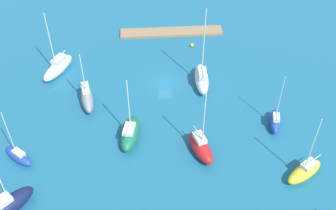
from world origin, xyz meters
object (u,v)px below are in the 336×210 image
at_px(sailboat_blue_along_channel, 275,121).
at_px(sailboat_red_off_beacon, 201,147).
at_px(sailboat_white_outer_mooring, 58,67).
at_px(sailboat_yellow_west_end, 305,171).
at_px(sailboat_green_near_pier, 130,133).
at_px(mooring_buoy_yellow, 192,45).
at_px(sailboat_gray_center_basin, 87,97).
at_px(pier_dock, 171,32).
at_px(sailboat_white_far_south, 202,78).
at_px(sailboat_navy_east_end, 8,206).
at_px(sailboat_blue_lone_south, 18,156).

distance_m(sailboat_blue_along_channel, sailboat_red_off_beacon, 12.89).
bearing_deg(sailboat_white_outer_mooring, sailboat_yellow_west_end, 83.23).
bearing_deg(sailboat_green_near_pier, mooring_buoy_yellow, -15.01).
xyz_separation_m(sailboat_blue_along_channel, sailboat_gray_center_basin, (29.00, -7.04, 0.33)).
distance_m(pier_dock, sailboat_white_far_south, 17.02).
xyz_separation_m(sailboat_white_far_south, sailboat_green_near_pier, (12.10, 11.75, -0.19)).
bearing_deg(sailboat_green_near_pier, sailboat_white_far_south, -34.03).
distance_m(sailboat_white_far_south, sailboat_navy_east_end, 36.04).
distance_m(sailboat_blue_lone_south, mooring_buoy_yellow, 38.10).
xyz_separation_m(sailboat_navy_east_end, sailboat_blue_lone_south, (0.45, -8.56, -0.41)).
xyz_separation_m(sailboat_blue_lone_south, sailboat_white_outer_mooring, (-3.13, -19.81, 0.36)).
relative_size(sailboat_navy_east_end, sailboat_red_off_beacon, 1.11).
bearing_deg(mooring_buoy_yellow, pier_dock, -54.16).
bearing_deg(sailboat_white_outer_mooring, sailboat_red_off_beacon, 76.51).
bearing_deg(sailboat_white_far_south, sailboat_yellow_west_end, -148.84).
height_order(sailboat_navy_east_end, sailboat_white_outer_mooring, sailboat_navy_east_end).
bearing_deg(sailboat_red_off_beacon, sailboat_yellow_west_end, 51.15).
relative_size(sailboat_gray_center_basin, sailboat_white_outer_mooring, 0.83).
relative_size(sailboat_blue_lone_south, sailboat_white_outer_mooring, 0.75).
bearing_deg(sailboat_yellow_west_end, sailboat_gray_center_basin, -60.55).
relative_size(sailboat_white_far_south, sailboat_red_off_beacon, 1.20).
bearing_deg(sailboat_yellow_west_end, mooring_buoy_yellow, -101.36).
xyz_separation_m(sailboat_yellow_west_end, mooring_buoy_yellow, (11.81, -31.87, -0.74)).
relative_size(pier_dock, sailboat_red_off_beacon, 1.69).
relative_size(pier_dock, sailboat_white_outer_mooring, 1.67).
bearing_deg(sailboat_white_outer_mooring, sailboat_blue_along_channel, 94.01).
relative_size(sailboat_blue_along_channel, sailboat_gray_center_basin, 0.94).
bearing_deg(sailboat_blue_lone_south, sailboat_blue_along_channel, -133.11).
bearing_deg(mooring_buoy_yellow, sailboat_blue_along_channel, 114.93).
bearing_deg(sailboat_blue_along_channel, sailboat_white_far_south, 54.97).
relative_size(sailboat_blue_along_channel, sailboat_red_off_beacon, 0.79).
distance_m(sailboat_green_near_pier, sailboat_red_off_beacon, 10.58).
relative_size(sailboat_white_far_south, sailboat_yellow_west_end, 1.29).
distance_m(sailboat_blue_along_channel, sailboat_blue_lone_south, 38.11).
distance_m(sailboat_green_near_pier, sailboat_navy_east_end, 19.24).
relative_size(pier_dock, sailboat_white_far_south, 1.41).
distance_m(sailboat_yellow_west_end, mooring_buoy_yellow, 33.99).
distance_m(sailboat_gray_center_basin, mooring_buoy_yellow, 24.05).
height_order(sailboat_gray_center_basin, sailboat_blue_lone_south, sailboat_gray_center_basin).
bearing_deg(sailboat_blue_along_channel, sailboat_white_outer_mooring, 77.50).
bearing_deg(sailboat_gray_center_basin, pier_dock, 132.53).
distance_m(sailboat_red_off_beacon, sailboat_white_outer_mooring, 30.46).
xyz_separation_m(sailboat_navy_east_end, sailboat_red_off_beacon, (-25.41, -8.09, 0.02)).
xyz_separation_m(pier_dock, sailboat_white_far_south, (-3.94, 16.51, 1.23)).
height_order(sailboat_green_near_pier, mooring_buoy_yellow, sailboat_green_near_pier).
distance_m(sailboat_green_near_pier, sailboat_white_outer_mooring, 21.11).
bearing_deg(sailboat_white_outer_mooring, sailboat_gray_center_basin, 62.01).
xyz_separation_m(sailboat_gray_center_basin, sailboat_white_outer_mooring, (5.75, -8.61, -0.16)).
bearing_deg(sailboat_navy_east_end, sailboat_green_near_pier, -8.75).
bearing_deg(sailboat_gray_center_basin, mooring_buoy_yellow, 118.36).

